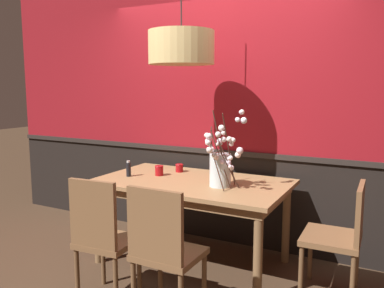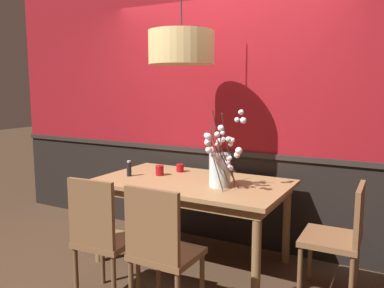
# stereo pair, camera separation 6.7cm
# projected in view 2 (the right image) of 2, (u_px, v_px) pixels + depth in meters

# --- Properties ---
(ground_plane) EXTENTS (24.00, 24.00, 0.00)m
(ground_plane) POSITION_uv_depth(u_px,v_px,m) (192.00, 262.00, 3.71)
(ground_plane) COLOR #422D1E
(back_wall) EXTENTS (5.69, 0.14, 2.82)m
(back_wall) POSITION_uv_depth(u_px,v_px,m) (223.00, 108.00, 4.08)
(back_wall) COLOR black
(back_wall) RESTS_ON ground
(dining_table) EXTENTS (1.72, 1.00, 0.78)m
(dining_table) POSITION_uv_depth(u_px,v_px,m) (192.00, 189.00, 3.61)
(dining_table) COLOR #997047
(dining_table) RESTS_ON ground
(chair_near_side_left) EXTENTS (0.43, 0.41, 0.97)m
(chair_near_side_left) POSITION_uv_depth(u_px,v_px,m) (101.00, 234.00, 2.95)
(chair_near_side_left) COLOR brown
(chair_near_side_left) RESTS_ON ground
(chair_far_side_right) EXTENTS (0.47, 0.46, 0.97)m
(chair_far_side_right) POSITION_uv_depth(u_px,v_px,m) (251.00, 187.00, 4.33)
(chair_far_side_right) COLOR brown
(chair_far_side_right) RESTS_ON ground
(chair_near_side_right) EXTENTS (0.44, 0.40, 0.97)m
(chair_near_side_right) POSITION_uv_depth(u_px,v_px,m) (161.00, 247.00, 2.69)
(chair_near_side_right) COLOR brown
(chair_near_side_right) RESTS_ON ground
(chair_head_east_end) EXTENTS (0.43, 0.47, 0.91)m
(chair_head_east_end) POSITION_uv_depth(u_px,v_px,m) (341.00, 234.00, 2.99)
(chair_head_east_end) COLOR brown
(chair_head_east_end) RESTS_ON ground
(chair_far_side_left) EXTENTS (0.48, 0.44, 0.93)m
(chair_far_side_left) POSITION_uv_depth(u_px,v_px,m) (209.00, 183.00, 4.56)
(chair_far_side_left) COLOR brown
(chair_far_side_left) RESTS_ON ground
(vase_with_blossoms) EXTENTS (0.40, 0.33, 0.66)m
(vase_with_blossoms) POSITION_uv_depth(u_px,v_px,m) (220.00, 166.00, 3.34)
(vase_with_blossoms) COLOR silver
(vase_with_blossoms) RESTS_ON dining_table
(candle_holder_nearer_center) EXTENTS (0.08, 0.08, 0.10)m
(candle_holder_nearer_center) POSITION_uv_depth(u_px,v_px,m) (160.00, 170.00, 3.80)
(candle_holder_nearer_center) COLOR #9E0F14
(candle_holder_nearer_center) RESTS_ON dining_table
(candle_holder_nearer_edge) EXTENTS (0.08, 0.08, 0.08)m
(candle_holder_nearer_edge) POSITION_uv_depth(u_px,v_px,m) (180.00, 168.00, 3.96)
(candle_holder_nearer_edge) COLOR #9E0F14
(candle_holder_nearer_edge) RESTS_ON dining_table
(condiment_bottle) EXTENTS (0.04, 0.04, 0.15)m
(condiment_bottle) POSITION_uv_depth(u_px,v_px,m) (129.00, 169.00, 3.77)
(condiment_bottle) COLOR black
(condiment_bottle) RESTS_ON dining_table
(pendant_lamp) EXTENTS (0.58, 0.58, 1.01)m
(pendant_lamp) POSITION_uv_depth(u_px,v_px,m) (181.00, 48.00, 3.46)
(pendant_lamp) COLOR tan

